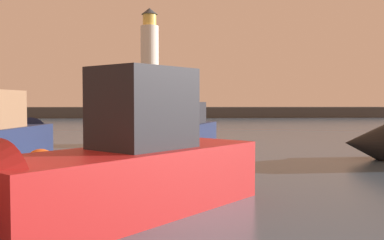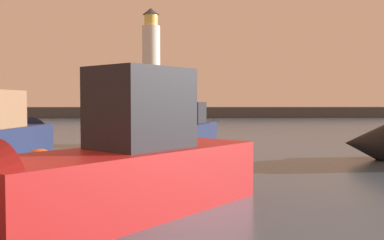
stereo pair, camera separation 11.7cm
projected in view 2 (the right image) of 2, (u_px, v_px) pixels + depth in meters
ground_plane at (206, 132)px, 38.25m from camera, size 220.00×220.00×0.00m
breakwater at (189, 112)px, 73.49m from camera, size 69.27×6.05×1.76m
lighthouse at (151, 60)px, 72.79m from camera, size 3.01×3.01×16.64m
motorboat_0 at (10, 135)px, 21.45m from camera, size 3.23×8.86×3.49m
motorboat_1 at (181, 133)px, 25.79m from camera, size 4.83×8.29×3.04m
motorboat_3 at (93, 175)px, 9.73m from camera, size 8.04×8.45×3.93m
mooring_buoy at (40, 164)px, 15.21m from camera, size 1.09×1.09×1.09m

